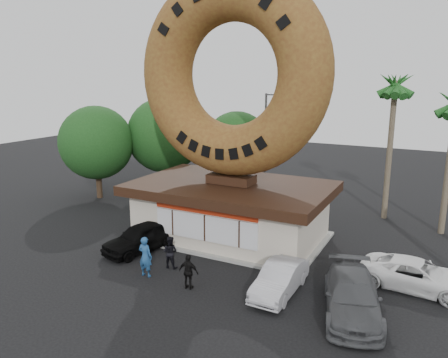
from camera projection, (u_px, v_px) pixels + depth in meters
name	position (u px, v px, depth m)	size (l,w,h in m)	color
ground	(174.00, 278.00, 20.62)	(90.00, 90.00, 0.00)	black
donut_shop	(231.00, 209.00, 25.38)	(11.20, 7.20, 3.80)	beige
giant_donut	(232.00, 75.00, 23.64)	(11.11, 11.11, 2.83)	olive
tree_west	(164.00, 135.00, 35.03)	(6.00, 6.00, 7.65)	#473321
tree_mid	(237.00, 144.00, 34.43)	(5.20, 5.20, 6.63)	#473321
tree_far	(96.00, 143.00, 33.22)	(5.60, 5.60, 7.14)	#473321
palm_near	(395.00, 90.00, 27.40)	(2.60, 2.60, 9.75)	#726651
street_lamp	(267.00, 139.00, 34.23)	(2.11, 0.20, 8.00)	#59595E
person_left	(145.00, 257.00, 20.60)	(0.72, 0.47, 1.97)	#204D83
person_center	(170.00, 252.00, 21.56)	(0.79, 0.62, 1.63)	black
person_right	(189.00, 272.00, 19.40)	(0.95, 0.40, 1.62)	black
car_black	(141.00, 237.00, 23.70)	(1.77, 4.41, 1.50)	black
car_silver	(280.00, 279.00, 19.04)	(1.41, 4.03, 1.33)	silver
car_grey	(352.00, 296.00, 17.35)	(2.12, 5.21, 1.51)	#535558
car_white	(417.00, 275.00, 19.38)	(2.23, 4.84, 1.35)	white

